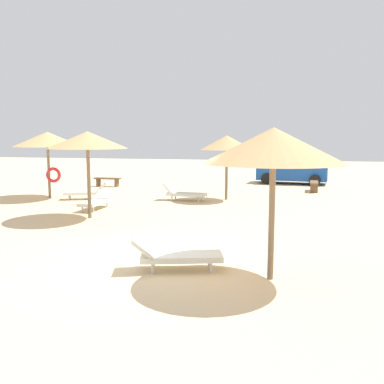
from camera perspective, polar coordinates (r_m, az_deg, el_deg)
ground_plane at (r=9.48m, az=-3.87°, el=-9.58°), size 80.00×80.00×0.00m
parasol_1 at (r=14.65m, az=-13.94°, el=6.80°), size 2.68×2.68×2.95m
parasol_2 at (r=8.16m, az=10.94°, el=6.13°), size 2.70×2.70×2.96m
parasol_3 at (r=20.10m, az=-18.94°, el=6.69°), size 3.00×3.00×2.97m
parasol_4 at (r=18.51m, az=4.73°, el=6.64°), size 2.29×2.29×2.82m
lounger_1 at (r=16.65m, az=-12.77°, el=-1.18°), size 0.67×1.92×0.63m
lounger_2 at (r=8.94m, az=-2.31°, el=-8.51°), size 1.99×1.11×0.72m
lounger_3 at (r=19.31m, az=-14.05°, el=0.01°), size 1.98×1.28×0.76m
lounger_4 at (r=18.33m, az=-1.15°, el=-0.16°), size 1.92×0.83×0.77m
bench_0 at (r=23.87m, az=-11.35°, el=1.57°), size 1.51×0.45×0.49m
bench_1 at (r=22.22m, az=16.17°, el=0.97°), size 0.50×1.52×0.49m
parked_car at (r=25.53m, az=13.31°, el=2.97°), size 4.19×2.41×1.72m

